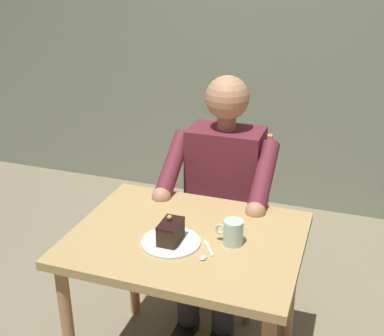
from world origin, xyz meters
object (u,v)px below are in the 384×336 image
(coffee_cup, at_px, (233,232))
(cake_slice, at_px, (171,232))
(dining_table, at_px, (187,256))
(chair, at_px, (229,210))
(seated_person, at_px, (220,198))
(dessert_spoon, at_px, (206,253))

(coffee_cup, bearing_deg, cake_slice, 17.91)
(dining_table, xyz_separation_m, chair, (0.00, -0.67, -0.12))
(dining_table, bearing_deg, seated_person, -90.00)
(seated_person, height_order, dessert_spoon, seated_person)
(dining_table, bearing_deg, dessert_spoon, 137.25)
(seated_person, distance_m, dessert_spoon, 0.62)
(dining_table, distance_m, dessert_spoon, 0.19)
(dining_table, distance_m, cake_slice, 0.17)
(cake_slice, xyz_separation_m, dessert_spoon, (-0.15, 0.03, -0.05))
(chair, xyz_separation_m, cake_slice, (0.04, 0.74, 0.27))
(dining_table, bearing_deg, cake_slice, 64.13)
(chair, relative_size, cake_slice, 7.48)
(chair, distance_m, dessert_spoon, 0.81)
(coffee_cup, height_order, dessert_spoon, coffee_cup)
(dining_table, relative_size, dessert_spoon, 6.69)
(cake_slice, distance_m, dessert_spoon, 0.16)
(seated_person, bearing_deg, dessert_spoon, 100.75)
(seated_person, xyz_separation_m, coffee_cup, (-0.19, 0.50, 0.12))
(seated_person, height_order, coffee_cup, seated_person)
(cake_slice, distance_m, coffee_cup, 0.24)
(coffee_cup, bearing_deg, dessert_spoon, 53.42)
(dining_table, height_order, cake_slice, cake_slice)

